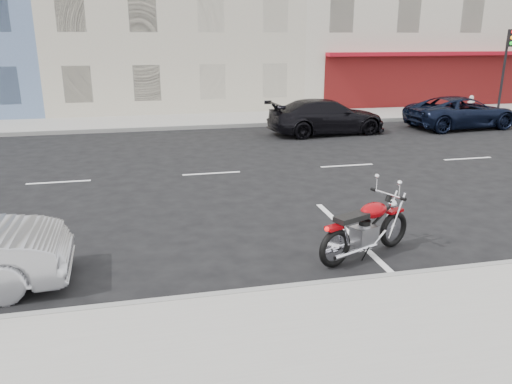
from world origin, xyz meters
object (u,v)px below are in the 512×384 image
(traffic_light, at_px, (506,60))
(motorcycle, at_px, (395,221))
(suv_far, at_px, (462,112))
(fire_hydrant, at_px, (471,102))
(car_far, at_px, (327,117))

(traffic_light, bearing_deg, motorcycle, -132.77)
(motorcycle, height_order, suv_far, suv_far)
(traffic_light, height_order, suv_far, traffic_light)
(traffic_light, bearing_deg, suv_far, -142.58)
(fire_hydrant, xyz_separation_m, car_far, (-8.84, -3.60, 0.14))
(motorcycle, bearing_deg, suv_far, 28.63)
(motorcycle, bearing_deg, car_far, 53.44)
(motorcycle, height_order, car_far, car_far)
(fire_hydrant, bearing_deg, traffic_light, -6.36)
(motorcycle, relative_size, car_far, 0.43)
(fire_hydrant, bearing_deg, car_far, -157.86)
(traffic_light, xyz_separation_m, motorcycle, (-12.97, -14.02, -2.08))
(car_far, bearing_deg, motorcycle, 161.71)
(suv_far, distance_m, car_far, 5.88)
(traffic_light, distance_m, car_far, 11.06)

